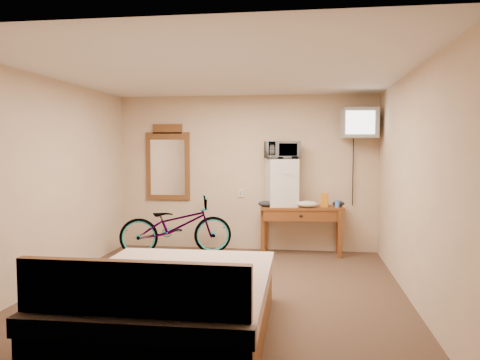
{
  "coord_description": "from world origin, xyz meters",
  "views": [
    {
      "loc": [
        0.96,
        -5.24,
        1.66
      ],
      "look_at": [
        0.11,
        0.82,
        1.24
      ],
      "focal_mm": 35.0,
      "sensor_mm": 36.0,
      "label": 1
    }
  ],
  "objects": [
    {
      "name": "room",
      "position": [
        -0.0,
        0.0,
        1.25
      ],
      "size": [
        4.6,
        4.64,
        2.5
      ],
      "color": "#483124",
      "rests_on": "ground"
    },
    {
      "name": "desk",
      "position": [
        0.9,
        2.0,
        0.62
      ],
      "size": [
        1.31,
        0.61,
        0.75
      ],
      "color": "brown",
      "rests_on": "floor"
    },
    {
      "name": "mini_fridge",
      "position": [
        0.59,
        2.07,
        1.12
      ],
      "size": [
        0.55,
        0.54,
        0.73
      ],
      "color": "silver",
      "rests_on": "desk"
    },
    {
      "name": "microwave",
      "position": [
        0.59,
        2.07,
        1.62
      ],
      "size": [
        0.58,
        0.48,
        0.28
      ],
      "primitive_type": "imported",
      "rotation": [
        0.0,
        0.0,
        0.32
      ],
      "color": "silver",
      "rests_on": "mini_fridge"
    },
    {
      "name": "snack_bag",
      "position": [
        1.25,
        2.01,
        0.86
      ],
      "size": [
        0.11,
        0.08,
        0.22
      ],
      "primitive_type": "cube",
      "rotation": [
        0.0,
        0.0,
        -0.12
      ],
      "color": "orange",
      "rests_on": "desk"
    },
    {
      "name": "blue_cup",
      "position": [
        1.44,
        1.97,
        0.81
      ],
      "size": [
        0.07,
        0.07,
        0.12
      ],
      "primitive_type": "cylinder",
      "color": "#4583EC",
      "rests_on": "desk"
    },
    {
      "name": "cloth_cream",
      "position": [
        1.0,
        1.93,
        0.8
      ],
      "size": [
        0.33,
        0.25,
        0.1
      ],
      "primitive_type": "ellipsoid",
      "color": "beige",
      "rests_on": "desk"
    },
    {
      "name": "cloth_dark_a",
      "position": [
        0.37,
        1.91,
        0.8
      ],
      "size": [
        0.25,
        0.19,
        0.09
      ],
      "primitive_type": "ellipsoid",
      "color": "black",
      "rests_on": "desk"
    },
    {
      "name": "cloth_dark_b",
      "position": [
        1.48,
        2.13,
        0.79
      ],
      "size": [
        0.18,
        0.15,
        0.08
      ],
      "primitive_type": "ellipsoid",
      "color": "black",
      "rests_on": "desk"
    },
    {
      "name": "crt_television",
      "position": [
        1.75,
        2.02,
        2.03
      ],
      "size": [
        0.56,
        0.62,
        0.45
      ],
      "color": "black",
      "rests_on": "room"
    },
    {
      "name": "wall_mirror",
      "position": [
        -1.3,
        2.27,
        1.4
      ],
      "size": [
        0.74,
        0.04,
        1.25
      ],
      "color": "brown",
      "rests_on": "room"
    },
    {
      "name": "bicycle",
      "position": [
        -1.02,
        1.73,
        0.45
      ],
      "size": [
        1.82,
        1.1,
        0.91
      ],
      "primitive_type": "imported",
      "rotation": [
        0.0,
        0.0,
        1.88
      ],
      "color": "black",
      "rests_on": "floor"
    },
    {
      "name": "bed",
      "position": [
        -0.2,
        -1.37,
        0.29
      ],
      "size": [
        1.71,
        2.25,
        0.9
      ],
      "color": "brown",
      "rests_on": "floor"
    }
  ]
}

